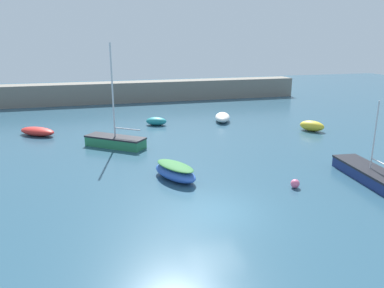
% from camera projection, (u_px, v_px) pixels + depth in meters
% --- Properties ---
extents(ground_plane, '(120.00, 120.00, 0.20)m').
position_uv_depth(ground_plane, '(216.00, 213.00, 17.32)').
color(ground_plane, '#284C60').
extents(harbor_breakwater, '(44.71, 2.89, 2.50)m').
position_uv_depth(harbor_breakwater, '(130.00, 92.00, 47.63)').
color(harbor_breakwater, slate).
rests_on(harbor_breakwater, ground_plane).
extents(dinghy_near_pier, '(2.16, 2.41, 0.89)m').
position_uv_depth(dinghy_near_pier, '(312.00, 126.00, 32.36)').
color(dinghy_near_pier, yellow).
rests_on(dinghy_near_pier, ground_plane).
extents(rowboat_white_midwater, '(2.44, 3.56, 0.81)m').
position_uv_depth(rowboat_white_midwater, '(223.00, 117.00, 36.18)').
color(rowboat_white_midwater, white).
rests_on(rowboat_white_midwater, ground_plane).
extents(rowboat_with_red_cover, '(2.57, 3.56, 0.91)m').
position_uv_depth(rowboat_with_red_cover, '(175.00, 171.00, 21.11)').
color(rowboat_with_red_cover, '#2D56B7').
rests_on(rowboat_with_red_cover, ground_plane).
extents(sailboat_short_mast, '(2.16, 5.89, 4.50)m').
position_uv_depth(sailboat_short_mast, '(370.00, 174.00, 21.02)').
color(sailboat_short_mast, navy).
rests_on(sailboat_short_mast, ground_plane).
extents(fishing_dinghy_green, '(2.23, 1.88, 0.74)m').
position_uv_depth(fishing_dinghy_green, '(156.00, 121.00, 34.56)').
color(fishing_dinghy_green, teal).
rests_on(fishing_dinghy_green, ground_plane).
extents(sailboat_tall_mast, '(4.44, 4.02, 7.46)m').
position_uv_depth(sailboat_tall_mast, '(115.00, 141.00, 27.52)').
color(sailboat_tall_mast, '#287A4C').
rests_on(sailboat_tall_mast, ground_plane).
extents(open_tender_yellow, '(3.45, 3.15, 0.69)m').
position_uv_depth(open_tender_yellow, '(37.00, 131.00, 30.84)').
color(open_tender_yellow, red).
rests_on(open_tender_yellow, ground_plane).
extents(mooring_buoy_pink, '(0.48, 0.48, 0.48)m').
position_uv_depth(mooring_buoy_pink, '(295.00, 184.00, 19.91)').
color(mooring_buoy_pink, '#EA668C').
rests_on(mooring_buoy_pink, ground_plane).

